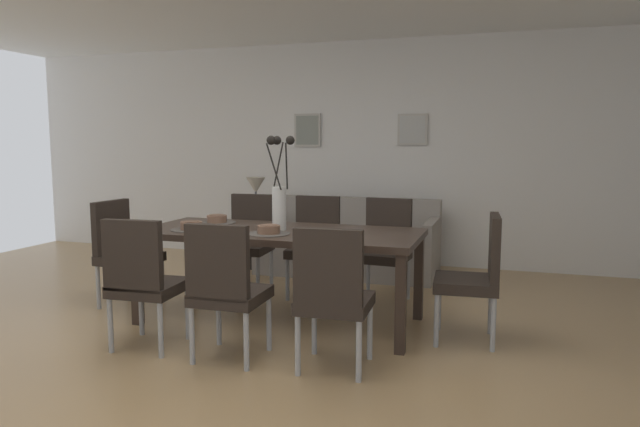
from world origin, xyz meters
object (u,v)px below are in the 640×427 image
Objects in this scene: dining_table at (279,239)px; framed_picture_center at (413,130)px; dining_chair_far_right at (315,241)px; dining_chair_mid_left at (332,292)px; centerpiece_vase at (279,194)px; bowl_near_left at (191,225)px; dining_chair_mid_right at (385,245)px; bowl_far_left at (269,229)px; dining_chair_head_east at (477,272)px; dining_chair_head_west at (122,248)px; sofa at (349,247)px; framed_picture_left at (308,130)px; table_lamp at (256,189)px; dining_chair_near_right at (249,237)px; dining_chair_near_left at (143,277)px; side_table at (257,244)px; dining_chair_far_left at (226,285)px; bowl_near_right at (217,218)px.

framed_picture_center reaches higher than dining_table.
dining_chair_far_right is 1.86m from dining_chair_mid_left.
dining_chair_far_right is 1.02m from centerpiece_vase.
bowl_near_left is at bearing -115.57° from framed_picture_center.
bowl_far_left is at bearing -121.50° from dining_chair_mid_right.
bowl_far_left is at bearing -171.75° from dining_chair_head_east.
bowl_near_left is at bearing -162.29° from dining_table.
dining_chair_head_west is 0.48× the size of sofa.
framed_picture_left reaches higher than dining_table.
table_lamp is (-1.72, 2.67, 0.38)m from dining_chair_mid_left.
framed_picture_center is (1.66, 0.67, 0.68)m from table_lamp.
dining_chair_head_west is 1.90m from table_lamp.
bowl_far_left reaches higher than sofa.
dining_table is 1.11m from dining_chair_near_right.
dining_chair_near_left is 2.58× the size of framed_picture_center.
dining_chair_near_left is 2.34m from dining_chair_head_east.
dining_chair_near_right is 5.41× the size of bowl_far_left.
dining_chair_head_east is 3.13m from side_table.
dining_chair_near_left is 2.75m from table_lamp.
dining_chair_far_right is 1.25× the size of centerpiece_vase.
dining_chair_far_left is at bearing -79.62° from framed_picture_left.
side_table is at bearing 122.72° from dining_chair_mid_left.
dining_chair_head_west reaches higher than dining_table.
dining_chair_head_west is at bearing -134.02° from dining_chair_near_right.
framed_picture_left reaches higher than bowl_near_left.
dining_chair_near_right is at bearing -69.86° from table_lamp.
centerpiece_vase is at bearing -127.25° from dining_chair_mid_right.
dining_chair_far_left is at bearing -176.39° from dining_chair_mid_left.
dining_chair_near_right is 1.00× the size of dining_chair_far_left.
bowl_near_left is (-1.33, -1.09, 0.27)m from dining_chair_mid_right.
framed_picture_left is (0.85, 2.47, 1.06)m from dining_chair_head_west.
dining_chair_mid_right is at bearing -88.92° from framed_picture_center.
dining_table is 1.10m from dining_chair_near_left.
centerpiece_vase reaches higher than side_table.
dining_chair_mid_right is at bearing 21.59° from dining_chair_head_west.
dining_chair_near_right is 1.00× the size of dining_chair_head_east.
dining_chair_near_right and dining_chair_head_east have the same top height.
bowl_far_left is at bearing 88.75° from dining_chair_far_left.
dining_table is at bearing 53.21° from dining_chair_near_left.
framed_picture_left reaches higher than side_table.
framed_picture_left reaches higher than dining_chair_mid_right.
table_lamp is at bearing 144.39° from dining_chair_head_east.
dining_chair_mid_left is at bearing -68.35° from framed_picture_left.
dining_chair_near_right is at bearing 91.19° from bowl_near_right.
dining_chair_mid_left is 3.51m from framed_picture_center.
dining_chair_far_left is 2.58× the size of framed_picture_center.
dining_table is 0.70m from bowl_near_left.
centerpiece_vase is (0.00, -0.88, 0.51)m from dining_chair_far_right.
bowl_near_left is 1.00× the size of bowl_far_left.
bowl_far_left reaches higher than dining_table.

